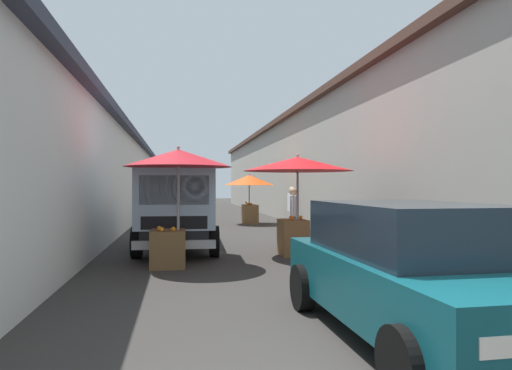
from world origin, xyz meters
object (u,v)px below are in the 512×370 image
delivery_truck (177,211)px  vendor_by_crates (293,212)px  fruit_stall_far_left (297,176)px  parked_scooter (365,243)px  fruit_stall_mid_lane (176,177)px  vendor_in_shade (292,207)px  hatchback_car (414,270)px  fruit_stall_near_right (249,186)px

delivery_truck → vendor_by_crates: 3.55m
fruit_stall_far_left → parked_scooter: (-1.43, -1.09, -1.44)m
fruit_stall_mid_lane → vendor_in_shade: 6.64m
fruit_stall_far_left → vendor_by_crates: (2.26, -0.49, -0.98)m
hatchback_car → vendor_in_shade: size_ratio=2.43×
vendor_by_crates → vendor_in_shade: size_ratio=0.98×
fruit_stall_far_left → parked_scooter: fruit_stall_far_left is taller
hatchback_car → delivery_truck: bearing=20.6°
delivery_truck → parked_scooter: (-2.31, -3.87, -0.59)m
fruit_stall_far_left → vendor_in_shade: fruit_stall_far_left is taller
fruit_stall_near_right → hatchback_car: 15.00m
delivery_truck → vendor_in_shade: bearing=-47.2°
hatchback_car → parked_scooter: bearing=-16.9°
vendor_by_crates → fruit_stall_near_right: bearing=1.6°
vendor_by_crates → parked_scooter: size_ratio=0.93×
fruit_stall_near_right → parked_scooter: 10.64m
fruit_stall_near_right → vendor_by_crates: size_ratio=1.39×
delivery_truck → fruit_stall_mid_lane: bearing=179.6°
fruit_stall_far_left → hatchback_car: (-5.84, 0.25, -1.15)m
fruit_stall_near_right → vendor_by_crates: bearing=-178.4°
fruit_stall_mid_lane → vendor_in_shade: bearing=-35.1°
vendor_in_shade → hatchback_car: bearing=173.1°
fruit_stall_mid_lane → vendor_in_shade: fruit_stall_mid_lane is taller
vendor_in_shade → parked_scooter: vendor_in_shade is taller
fruit_stall_far_left → delivery_truck: 3.04m
fruit_stall_near_right → delivery_truck: size_ratio=0.44×
fruit_stall_mid_lane → fruit_stall_near_right: size_ratio=1.12×
hatchback_car → parked_scooter: 4.62m
delivery_truck → parked_scooter: bearing=-120.8°
vendor_in_shade → parked_scooter: (-5.81, -0.10, -0.49)m
fruit_stall_near_right → parked_scooter: size_ratio=1.30×
fruit_stall_near_right → fruit_stall_far_left: (-9.12, 0.29, 0.26)m
fruit_stall_far_left → hatchback_car: bearing=177.5°
fruit_stall_far_left → delivery_truck: (0.88, 2.78, -0.85)m
fruit_stall_near_right → delivery_truck: fruit_stall_near_right is taller
hatchback_car → parked_scooter: (4.41, -1.34, -0.29)m
hatchback_car → fruit_stall_mid_lane: bearing=27.8°
fruit_stall_near_right → parked_scooter: fruit_stall_near_right is taller
fruit_stall_near_right → fruit_stall_far_left: 9.12m
vendor_by_crates → vendor_in_shade: bearing=-13.3°
vendor_by_crates → vendor_in_shade: 2.17m
fruit_stall_mid_lane → hatchback_car: fruit_stall_mid_lane is taller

